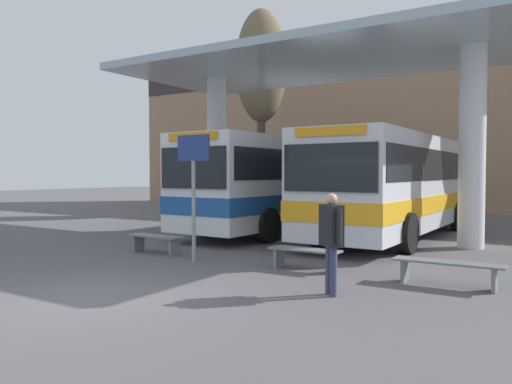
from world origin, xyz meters
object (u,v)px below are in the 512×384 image
Objects in this scene: parked_car_street at (308,193)px; waiting_bench_far_platform at (156,240)px; transit_bus_center_bay at (397,182)px; info_sign_platform at (193,172)px; waiting_bench_near_pillar at (448,267)px; poplar_tree_behind_left at (261,68)px; transit_bus_left_bay at (285,180)px; pedestrian_waiting at (331,233)px; waiting_bench_mid_platform at (305,254)px.

waiting_bench_far_platform is at bearing -75.53° from parked_car_street.
transit_bus_center_bay is 3.60× the size of info_sign_platform.
info_sign_platform is 16.29m from parked_car_street.
parked_car_street is (-3.02, 15.10, 0.65)m from waiting_bench_far_platform.
transit_bus_center_bay reaches higher than waiting_bench_near_pillar.
waiting_bench_near_pillar is at bearing -46.65° from poplar_tree_behind_left.
poplar_tree_behind_left reaches higher than transit_bus_left_bay.
pedestrian_waiting is 17.98m from poplar_tree_behind_left.
poplar_tree_behind_left reaches higher than parked_car_street.
transit_bus_left_bay is 6.93m from info_sign_platform.
waiting_bench_far_platform is at bearing 57.70° from transit_bus_center_bay.
waiting_bench_near_pillar is at bearing 0.00° from waiting_bench_far_platform.
pedestrian_waiting is at bearing 99.87° from transit_bus_center_bay.
transit_bus_center_bay reaches higher than waiting_bench_mid_platform.
parked_car_street reaches higher than waiting_bench_mid_platform.
info_sign_platform is 14.68m from poplar_tree_behind_left.
parked_car_street reaches higher than waiting_bench_near_pillar.
waiting_bench_far_platform is 0.34× the size of parked_car_street.
transit_bus_center_bay is 2.30× the size of parked_car_street.
waiting_bench_far_platform is at bearing 88.76° from transit_bus_left_bay.
transit_bus_center_bay is 11.44m from poplar_tree_behind_left.
waiting_bench_mid_platform is at bearing 167.06° from pedestrian_waiting.
waiting_bench_mid_platform is at bearing 123.72° from transit_bus_left_bay.
poplar_tree_behind_left is at bearing 164.51° from pedestrian_waiting.
waiting_bench_far_platform is at bearing 180.00° from waiting_bench_near_pillar.
parked_car_street is at bearing 115.77° from waiting_bench_mid_platform.
waiting_bench_far_platform is 2.46m from info_sign_platform.
pedestrian_waiting is at bearing -52.01° from waiting_bench_mid_platform.
info_sign_platform is (-2.64, -0.47, 1.77)m from waiting_bench_mid_platform.
transit_bus_center_bay reaches higher than waiting_bench_far_platform.
waiting_bench_near_pillar is at bearing 87.84° from pedestrian_waiting.
pedestrian_waiting is (1.32, -8.36, -0.74)m from transit_bus_center_bay.
info_sign_platform is at bearing -65.16° from poplar_tree_behind_left.
transit_bus_center_bay is at bearing -174.15° from transit_bus_left_bay.
waiting_bench_near_pillar is 0.66× the size of info_sign_platform.
waiting_bench_near_pillar is 1.12× the size of pedestrian_waiting.
parked_car_street is at bearing -48.24° from transit_bus_center_bay.
pedestrian_waiting is at bearing 125.12° from transit_bus_left_bay.
poplar_tree_behind_left reaches higher than transit_bus_center_bay.
transit_bus_center_bay reaches higher than info_sign_platform.
parked_car_street reaches higher than waiting_bench_far_platform.
waiting_bench_mid_platform is at bearing 180.00° from waiting_bench_near_pillar.
pedestrian_waiting is 0.37× the size of parked_car_street.
poplar_tree_behind_left reaches higher than waiting_bench_mid_platform.
transit_bus_center_bay is 6.14× the size of pedestrian_waiting.
info_sign_platform reaches higher than pedestrian_waiting.
transit_bus_left_bay reaches higher than info_sign_platform.
waiting_bench_near_pillar and waiting_bench_mid_platform have the same top height.
waiting_bench_near_pillar is 18.23m from parked_car_street.
info_sign_platform is at bearing -175.11° from waiting_bench_near_pillar.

